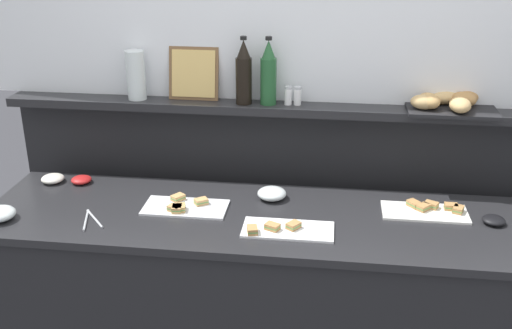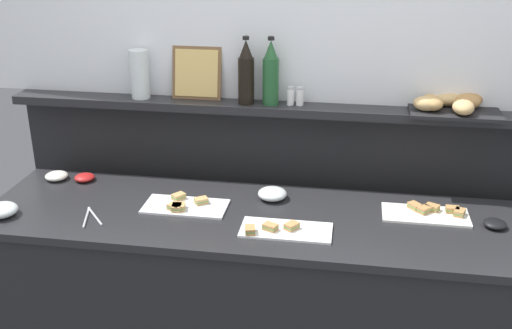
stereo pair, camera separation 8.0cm
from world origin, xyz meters
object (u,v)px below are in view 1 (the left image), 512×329
object	(u,v)px
condiment_bowl_red	(494,220)
framed_picture	(194,74)
sandwich_platter_side	(428,210)
condiment_bowl_dark	(81,180)
sandwich_platter_front	(285,229)
glass_bowl_large	(272,194)
sandwich_platter_rear	(185,207)
wine_bottle_green	(268,74)
water_carafe	(136,75)
wine_bottle_dark	(244,74)
serving_tongs	(90,219)
salt_shaker	(288,96)
pepper_shaker	(298,96)
condiment_bowl_teal	(53,179)
bread_basket	(449,103)

from	to	relation	value
condiment_bowl_red	framed_picture	size ratio (longest dim) A/B	0.38
sandwich_platter_side	condiment_bowl_dark	size ratio (longest dim) A/B	3.78
sandwich_platter_front	glass_bowl_large	size ratio (longest dim) A/B	2.83
sandwich_platter_rear	wine_bottle_green	xyz separation A→B (m)	(0.32, 0.41, 0.50)
condiment_bowl_red	water_carafe	world-z (taller)	water_carafe
glass_bowl_large	wine_bottle_green	xyz separation A→B (m)	(-0.05, 0.26, 0.49)
condiment_bowl_red	water_carafe	bearing A→B (deg)	166.94
sandwich_platter_side	wine_bottle_green	xyz separation A→B (m)	(-0.73, 0.31, 0.50)
glass_bowl_large	wine_bottle_dark	world-z (taller)	wine_bottle_dark
serving_tongs	sandwich_platter_front	bearing A→B (deg)	0.61
sandwich_platter_front	condiment_bowl_red	distance (m)	0.88
sandwich_platter_rear	water_carafe	distance (m)	0.70
salt_shaker	framed_picture	size ratio (longest dim) A/B	0.35
wine_bottle_dark	wine_bottle_green	world-z (taller)	same
serving_tongs	wine_bottle_green	size ratio (longest dim) A/B	0.57
condiment_bowl_dark	sandwich_platter_rear	bearing A→B (deg)	-20.47
condiment_bowl_dark	pepper_shaker	world-z (taller)	pepper_shaker
salt_shaker	pepper_shaker	bearing A→B (deg)	0.00
sandwich_platter_front	framed_picture	world-z (taller)	framed_picture
condiment_bowl_teal	salt_shaker	distance (m)	1.20
salt_shaker	bread_basket	size ratio (longest dim) A/B	0.22
glass_bowl_large	serving_tongs	xyz separation A→B (m)	(-0.74, -0.31, -0.02)
glass_bowl_large	bread_basket	xyz separation A→B (m)	(0.78, 0.26, 0.38)
condiment_bowl_red	condiment_bowl_dark	bearing A→B (deg)	174.58
sandwich_platter_rear	framed_picture	size ratio (longest dim) A/B	1.47
salt_shaker	water_carafe	bearing A→B (deg)	180.00
water_carafe	glass_bowl_large	bearing A→B (deg)	-20.62
condiment_bowl_red	framed_picture	distance (m)	1.50
glass_bowl_large	wine_bottle_dark	bearing A→B (deg)	123.20
sandwich_platter_front	sandwich_platter_side	distance (m)	0.65
pepper_shaker	wine_bottle_dark	bearing A→B (deg)	-177.88
sandwich_platter_rear	condiment_bowl_dark	xyz separation A→B (m)	(-0.56, 0.21, 0.01)
sandwich_platter_front	condiment_bowl_red	world-z (taller)	sandwich_platter_front
condiment_bowl_red	bread_basket	xyz separation A→B (m)	(-0.17, 0.38, 0.39)
sandwich_platter_rear	condiment_bowl_dark	distance (m)	0.60
salt_shaker	pepper_shaker	size ratio (longest dim) A/B	1.00
sandwich_platter_rear	salt_shaker	world-z (taller)	salt_shaker
sandwich_platter_side	water_carafe	distance (m)	1.48
wine_bottle_dark	framed_picture	xyz separation A→B (m)	(-0.25, 0.05, -0.02)
salt_shaker	bread_basket	world-z (taller)	salt_shaker
condiment_bowl_red	sandwich_platter_side	bearing A→B (deg)	165.19
glass_bowl_large	water_carafe	xyz separation A→B (m)	(-0.68, 0.26, 0.46)
wine_bottle_green	salt_shaker	distance (m)	0.14
condiment_bowl_teal	wine_bottle_dark	size ratio (longest dim) A/B	0.34
water_carafe	salt_shaker	bearing A→B (deg)	0.00
condiment_bowl_red	wine_bottle_dark	xyz separation A→B (m)	(-1.11, 0.37, 0.50)
sandwich_platter_side	water_carafe	bearing A→B (deg)	167.28
framed_picture	sandwich_platter_side	bearing A→B (deg)	-17.58
condiment_bowl_dark	wine_bottle_green	distance (m)	1.03
condiment_bowl_red	bread_basket	world-z (taller)	bread_basket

